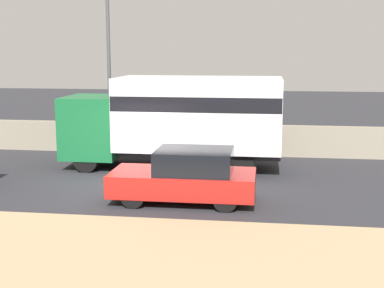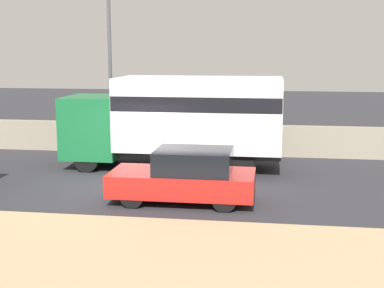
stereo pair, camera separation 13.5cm
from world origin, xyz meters
The scene contains 6 objects.
ground_plane centered at (0.00, 0.00, 0.00)m, with size 80.00×80.00×0.00m, color #2D2D33.
dirt_shoulder_foreground centered at (0.00, -5.23, 0.02)m, with size 60.00×4.46×0.04m.
stone_wall_backdrop centered at (0.00, 5.57, 0.61)m, with size 60.00×0.35×1.22m.
street_lamp centered at (-2.20, 4.79, 3.91)m, with size 0.56×0.28×6.73m.
box_truck centered at (0.91, 2.79, 1.87)m, with size 7.57×2.61×3.22m.
car_hatchback centered at (1.75, -1.34, 0.73)m, with size 3.96×1.79×1.48m.
Camera 2 is at (4.00, -15.43, 4.14)m, focal length 50.00 mm.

